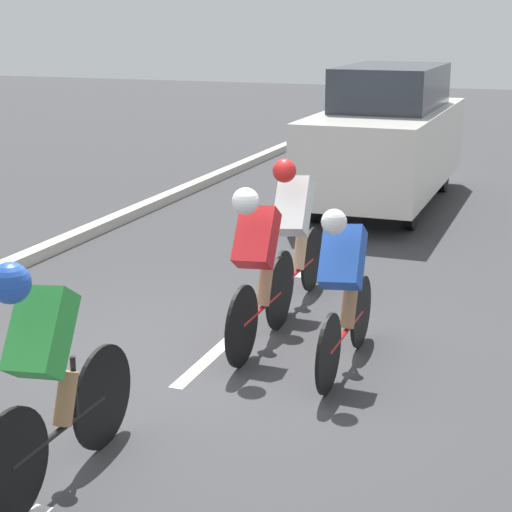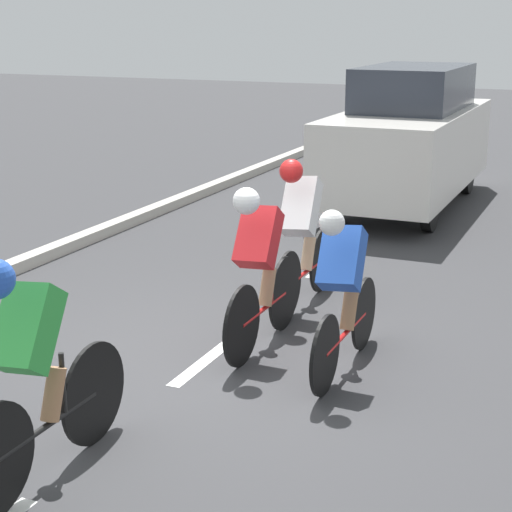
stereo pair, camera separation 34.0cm
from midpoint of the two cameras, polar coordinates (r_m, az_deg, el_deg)
The scene contains 8 objects.
ground_plane at distance 7.41m, azimuth -4.57°, elevation -6.91°, with size 60.00×60.00×0.00m, color #38383A.
lane_stripe_mid at distance 7.47m, azimuth -4.37°, elevation -6.71°, with size 0.12×1.40×0.01m, color white.
lane_stripe_far at distance 10.29m, azimuth 3.10°, elevation -0.35°, with size 0.12×1.40×0.01m, color white.
cyclist_green at distance 5.37m, azimuth -15.60°, elevation -7.26°, with size 0.37×1.75×1.53m.
cyclist_white at distance 8.48m, azimuth 1.41°, elevation 1.83°, with size 0.36×1.68×1.54m.
cyclist_red at distance 7.38m, azimuth -1.21°, elevation -0.54°, with size 0.35×1.66×1.50m.
cyclist_blue at distance 6.94m, azimuth 4.46°, elevation -2.01°, with size 0.36×1.69×1.43m.
support_car at distance 13.36m, azimuth 8.03°, elevation 7.89°, with size 1.70×4.59×2.12m.
Camera 1 is at (-2.78, 6.25, 2.84)m, focal length 60.00 mm.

